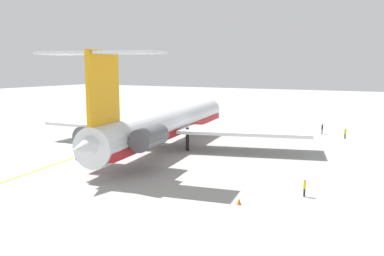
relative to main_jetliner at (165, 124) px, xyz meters
name	(u,v)px	position (x,y,z in m)	size (l,w,h in m)	color
ground	(144,143)	(-2.23, -5.34, -3.72)	(333.25, 333.25, 0.00)	#9E9E99
main_jetliner	(165,124)	(0.00, 0.00, 0.00)	(46.66, 41.43, 13.62)	silver
ground_crew_near_nose	(345,132)	(-21.77, 21.80, -2.59)	(0.28, 0.45, 1.78)	black
ground_crew_near_tail	(305,186)	(13.00, 23.30, -2.67)	(0.31, 0.32, 1.65)	black
ground_crew_portside	(322,128)	(-24.91, 17.45, -2.56)	(0.46, 0.29, 1.83)	black
safety_cone_nose	(239,202)	(17.89, 18.82, -3.44)	(0.40, 0.40, 0.55)	#EA590F
taxiway_centreline	(120,142)	(-1.30, -9.36, -3.71)	(91.33, 0.36, 0.01)	gold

